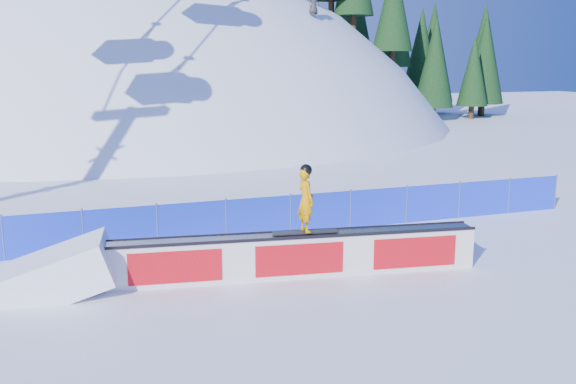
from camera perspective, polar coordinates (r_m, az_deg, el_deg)
name	(u,v)px	position (r m, az deg, el deg)	size (l,w,h in m)	color
ground	(316,285)	(15.20, 2.49, -8.25)	(160.00, 160.00, 0.00)	white
snow_hill	(137,325)	(60.13, -13.29, -11.47)	(64.00, 64.00, 64.00)	white
treeline	(374,6)	(61.86, 7.61, 16.09)	(24.54, 12.76, 20.79)	#352215
safety_fence	(259,217)	(19.10, -2.60, -2.25)	(22.05, 0.05, 1.30)	#1735DB
rail_box	(297,255)	(15.64, 0.81, -5.61)	(9.01, 1.90, 1.08)	silver
snow_ramp	(55,292)	(15.66, -20.00, -8.36)	(2.62, 1.75, 0.98)	white
snowboarder	(306,199)	(15.34, 1.59, -0.65)	(1.63, 0.60, 1.68)	black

